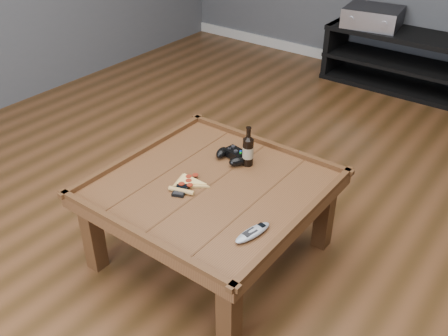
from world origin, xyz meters
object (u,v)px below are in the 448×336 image
Objects in this scene: media_console at (405,62)px; game_controller at (232,155)px; remote_control at (253,233)px; beer_bottle at (248,150)px; pizza_slice at (188,183)px; smartphone at (181,190)px; av_receiver at (373,17)px; coffee_table at (211,194)px.

media_console is 2.52m from game_controller.
beer_bottle is at bearing 137.96° from remote_control.
game_controller is at bearing 67.00° from pizza_slice.
remote_control is (0.45, -0.06, 0.01)m from smartphone.
beer_bottle is 0.41× the size of av_receiver.
game_controller is (-0.09, -0.01, -0.06)m from beer_bottle.
pizza_slice reaches higher than smartphone.
pizza_slice is (-0.09, -0.07, 0.07)m from coffee_table.
beer_bottle is 0.11m from game_controller.
pizza_slice is 2.83m from av_receiver.
game_controller is at bearing 102.45° from coffee_table.
pizza_slice is (-0.09, -2.82, 0.21)m from media_console.
media_console is (0.00, 2.75, -0.15)m from coffee_table.
av_receiver is (-0.35, -0.01, 0.34)m from media_console.
media_console reaches higher than smartphone.
beer_bottle is (0.04, 0.26, 0.15)m from coffee_table.
media_console is 6.99× the size of game_controller.
media_console is at bearing 71.49° from pizza_slice.
media_console is 6.52× the size of beer_bottle.
coffee_table is 0.17m from smartphone.
media_console reaches higher than remote_control.
av_receiver reaches higher than pizza_slice.
game_controller is at bearing -91.24° from av_receiver.
coffee_table is at bearing 163.87° from remote_control.
av_receiver is (-0.27, 2.87, 0.12)m from smartphone.
av_receiver is (-0.30, 2.50, 0.11)m from game_controller.
game_controller reaches higher than coffee_table.
media_console is 2.97m from remote_control.
pizza_slice is at bearing -141.80° from coffee_table.
game_controller is at bearing 63.06° from smartphone.
game_controller reaches higher than media_console.
av_receiver is (-0.73, 2.94, 0.12)m from remote_control.
game_controller is 2.52m from av_receiver.
beer_bottle is 1.75× the size of smartphone.
smartphone is 0.24× the size of av_receiver.
pizza_slice is 0.06m from smartphone.
av_receiver reaches higher than smartphone.
media_console is 2.89m from smartphone.
beer_bottle is at bearing 50.07° from smartphone.
pizza_slice is (-0.13, -0.33, -0.08)m from beer_bottle.
remote_control is at bearing -27.28° from coffee_table.
game_controller is 1.63× the size of smartphone.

